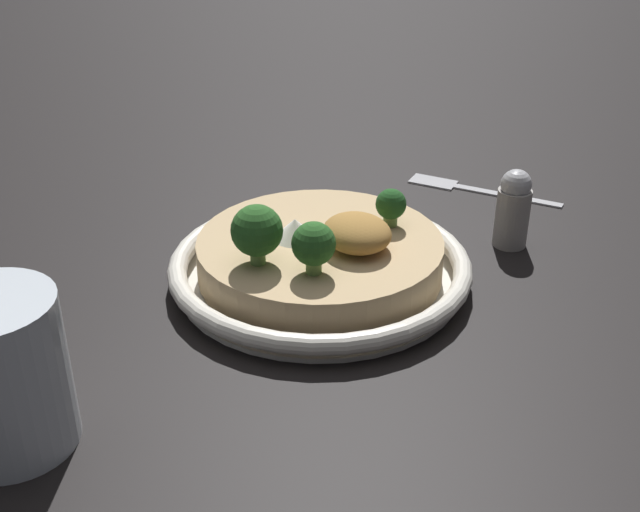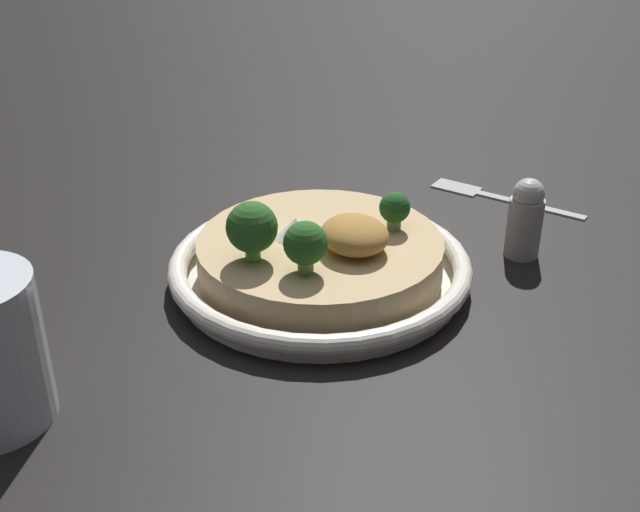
% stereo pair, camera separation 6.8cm
% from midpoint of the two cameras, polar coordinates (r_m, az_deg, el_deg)
% --- Properties ---
extents(ground_plane, '(6.00, 6.00, 0.00)m').
position_cam_midpoint_polar(ground_plane, '(0.69, -2.81, -1.86)').
color(ground_plane, black).
extents(risotto_bowl, '(0.26, 0.26, 0.04)m').
position_cam_midpoint_polar(risotto_bowl, '(0.68, -2.85, -0.54)').
color(risotto_bowl, silver).
rests_on(risotto_bowl, ground_plane).
extents(cheese_sprinkle, '(0.04, 0.04, 0.02)m').
position_cam_midpoint_polar(cheese_sprinkle, '(0.67, -4.68, 1.88)').
color(cheese_sprinkle, white).
rests_on(cheese_sprinkle, risotto_bowl).
extents(crispy_onion_garnish, '(0.06, 0.05, 0.03)m').
position_cam_midpoint_polar(crispy_onion_garnish, '(0.65, -0.34, 1.58)').
color(crispy_onion_garnish, '#A37538').
rests_on(crispy_onion_garnish, risotto_bowl).
extents(broccoli_left, '(0.03, 0.03, 0.04)m').
position_cam_midpoint_polar(broccoli_left, '(0.61, -3.64, 0.71)').
color(broccoli_left, '#759E4C').
rests_on(broccoli_left, risotto_bowl).
extents(broccoli_back_left, '(0.04, 0.04, 0.05)m').
position_cam_midpoint_polar(broccoli_back_left, '(0.63, -7.61, 1.67)').
color(broccoli_back_left, '#668E47').
rests_on(broccoli_back_left, risotto_bowl).
extents(broccoli_front_left, '(0.03, 0.03, 0.03)m').
position_cam_midpoint_polar(broccoli_front_left, '(0.68, 2.25, 3.54)').
color(broccoli_front_left, '#668E47').
rests_on(broccoli_front_left, risotto_bowl).
extents(drinking_glass, '(0.08, 0.08, 0.10)m').
position_cam_midpoint_polar(drinking_glass, '(0.54, -25.18, -7.75)').
color(drinking_glass, silver).
rests_on(drinking_glass, ground_plane).
extents(fork_utensil, '(0.15, 0.10, 0.00)m').
position_cam_midpoint_polar(fork_utensil, '(0.87, 8.28, 4.79)').
color(fork_utensil, '#B7B7BC').
rests_on(fork_utensil, ground_plane).
extents(pepper_shaker, '(0.03, 0.03, 0.07)m').
position_cam_midpoint_polar(pepper_shaker, '(0.74, 11.07, 3.29)').
color(pepper_shaker, '#9E9993').
rests_on(pepper_shaker, ground_plane).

